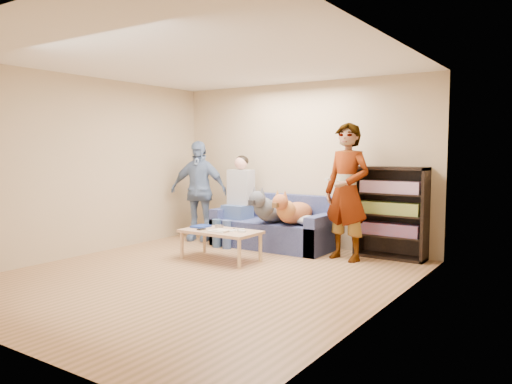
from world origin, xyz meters
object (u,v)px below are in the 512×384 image
Objects in this scene: notebook_blue at (201,226)px; sofa at (274,229)px; bookshelf at (391,211)px; person_standing_left at (198,191)px; person_seated at (237,197)px; dog_tan at (293,211)px; coffee_table at (221,234)px; camera_silver at (219,227)px; person_standing_right at (347,192)px; dog_gray at (272,209)px.

sofa is (0.53, 1.17, -0.15)m from notebook_blue.
person_standing_left is at bearing -171.79° from bookshelf.
person_seated is 1.10m from dog_tan.
person_standing_left is 1.50m from sofa.
notebook_blue is 1.11m from person_seated.
person_seated is at bearing -11.60° from person_standing_left.
coffee_table is at bearing -119.73° from dog_tan.
notebook_blue is at bearing -114.10° from sofa.
bookshelf is (2.05, 1.34, 0.23)m from camera_silver.
bookshelf is at bearing 8.43° from person_seated.
coffee_table is (-0.58, -1.01, -0.25)m from dog_tan.
bookshelf is (1.80, 0.23, 0.40)m from sofa.
notebook_blue is 0.24× the size of coffee_table.
person_seated is at bearing -170.43° from person_standing_right.
dog_tan is 0.88× the size of bookshelf.
bookshelf is at bearing 56.88° from person_standing_right.
person_standing_right is 1.97m from person_seated.
dog_gray is 1.77m from bookshelf.
notebook_blue is 2.73m from bookshelf.
person_seated is 1.13× the size of bookshelf.
person_seated is at bearing 175.58° from dog_tan.
coffee_table is (1.25, -1.00, -0.47)m from person_standing_left.
sofa is at bearing 84.15° from coffee_table.
person_seated is 2.46m from bookshelf.
person_seated reaches higher than camera_silver.
person_standing_right reaches higher than bookshelf.
person_seated is (-0.11, 1.05, 0.34)m from notebook_blue.
sofa is at bearing -9.83° from person_standing_left.
person_standing_right is 1.66× the size of dog_tan.
dog_tan is (0.98, 0.96, 0.19)m from notebook_blue.
camera_silver is at bearing 14.04° from notebook_blue.
person_standing_left is 0.76m from person_seated.
notebook_blue is at bearing -148.80° from bookshelf.
person_seated is 1.18× the size of dog_gray.
bookshelf is (1.35, 0.44, 0.06)m from dog_tan.
camera_silver is 1.15m from dog_tan.
notebook_blue is at bearing -140.36° from person_standing_right.
dog_gray is (-1.23, -0.00, -0.32)m from person_standing_right.
person_seated is at bearing 171.73° from dog_gray.
dog_gray is at bearing 56.73° from notebook_blue.
sofa is 1.53× the size of dog_gray.
person_standing_right reaches higher than person_seated.
dog_gray is 1.08× the size of dog_tan.
person_standing_left is 15.31× the size of camera_silver.
coffee_table is (0.40, -0.05, -0.06)m from notebook_blue.
person_standing_right is at bearing -19.21° from person_standing_left.
person_standing_left is 6.48× the size of notebook_blue.
person_standing_left is 1.67m from coffee_table.
coffee_table is (-0.13, -1.22, 0.09)m from sofa.
person_standing_right is 7.35× the size of notebook_blue.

